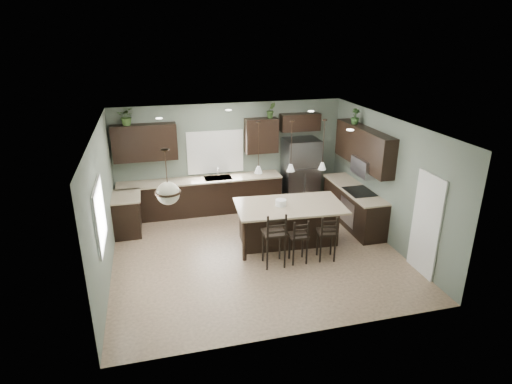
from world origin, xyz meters
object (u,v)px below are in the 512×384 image
object	(u,v)px
serving_dish	(281,203)
bar_stool_right	(327,237)
refrigerator	(300,173)
plant_back_left	(127,116)
bar_stool_center	(298,240)
kitchen_island	(289,224)
bar_stool_left	(274,238)

from	to	relation	value
serving_dish	bar_stool_right	xyz separation A→B (m)	(0.72, -0.89, -0.48)
refrigerator	plant_back_left	xyz separation A→B (m)	(-4.33, 0.22, 1.69)
bar_stool_center	plant_back_left	size ratio (longest dim) A/B	2.29
plant_back_left	bar_stool_center	bearing A→B (deg)	-43.88
kitchen_island	serving_dish	size ratio (longest dim) A/B	9.81
bar_stool_left	bar_stool_center	bearing A→B (deg)	1.25
refrigerator	bar_stool_right	world-z (taller)	refrigerator
kitchen_island	bar_stool_left	distance (m)	1.05
kitchen_island	bar_stool_center	xyz separation A→B (m)	(-0.08, -0.85, 0.03)
refrigerator	plant_back_left	distance (m)	4.66
plant_back_left	serving_dish	bearing A→B (deg)	-35.84
kitchen_island	plant_back_left	size ratio (longest dim) A/B	5.45
bar_stool_left	plant_back_left	distance (m)	4.62
kitchen_island	bar_stool_center	bearing A→B (deg)	-91.72
bar_stool_center	plant_back_left	bearing A→B (deg)	138.30
serving_dish	kitchen_island	bearing A→B (deg)	-3.89
bar_stool_center	bar_stool_right	world-z (taller)	bar_stool_right
refrigerator	kitchen_island	world-z (taller)	refrigerator
serving_dish	plant_back_left	world-z (taller)	plant_back_left
refrigerator	bar_stool_left	bearing A→B (deg)	-118.83
kitchen_island	serving_dish	xyz separation A→B (m)	(-0.20, 0.01, 0.53)
refrigerator	serving_dish	distance (m)	2.37
refrigerator	bar_stool_left	world-z (taller)	refrigerator
kitchen_island	serving_dish	bearing A→B (deg)	-180.00
kitchen_island	bar_stool_right	world-z (taller)	bar_stool_right
refrigerator	kitchen_island	size ratio (longest dim) A/B	0.79
kitchen_island	bar_stool_left	xyz separation A→B (m)	(-0.61, -0.85, 0.14)
kitchen_island	bar_stool_center	world-z (taller)	bar_stool_center
serving_dish	bar_stool_center	xyz separation A→B (m)	(0.12, -0.86, -0.50)
kitchen_island	bar_stool_left	size ratio (longest dim) A/B	1.96
kitchen_island	bar_stool_left	world-z (taller)	bar_stool_left
refrigerator	serving_dish	world-z (taller)	refrigerator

